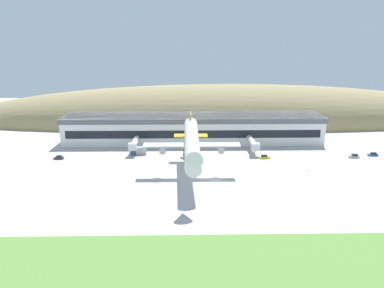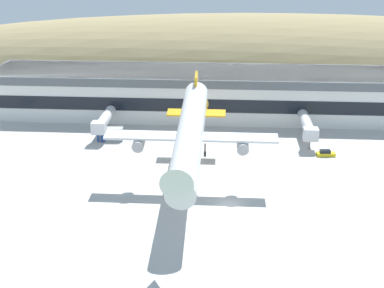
{
  "view_description": "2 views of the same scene",
  "coord_description": "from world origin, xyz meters",
  "px_view_note": "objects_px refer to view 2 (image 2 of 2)",
  "views": [
    {
      "loc": [
        -10.31,
        -118.1,
        44.68
      ],
      "look_at": [
        -7.67,
        4.61,
        11.79
      ],
      "focal_mm": 35.0,
      "sensor_mm": 36.0,
      "label": 1
    },
    {
      "loc": [
        -0.98,
        -89.52,
        46.92
      ],
      "look_at": [
        -7.24,
        4.05,
        10.45
      ],
      "focal_mm": 50.0,
      "sensor_mm": 36.0,
      "label": 2
    }
  ],
  "objects_px": {
    "jetway_0": "(104,120)",
    "jetway_1": "(307,126)",
    "cargo_airplane": "(190,134)",
    "fuel_truck": "(111,134)",
    "terminal_building": "(208,90)",
    "service_car_2": "(326,153)"
  },
  "relations": [
    {
      "from": "jetway_0",
      "to": "jetway_1",
      "type": "bearing_deg",
      "value": -0.71
    },
    {
      "from": "cargo_airplane",
      "to": "fuel_truck",
      "type": "bearing_deg",
      "value": 129.5
    },
    {
      "from": "jetway_1",
      "to": "fuel_truck",
      "type": "distance_m",
      "value": 48.15
    },
    {
      "from": "terminal_building",
      "to": "jetway_0",
      "type": "distance_m",
      "value": 31.6
    },
    {
      "from": "cargo_airplane",
      "to": "service_car_2",
      "type": "relative_size",
      "value": 12.69
    },
    {
      "from": "terminal_building",
      "to": "cargo_airplane",
      "type": "relative_size",
      "value": 2.19
    },
    {
      "from": "service_car_2",
      "to": "fuel_truck",
      "type": "bearing_deg",
      "value": 172.61
    },
    {
      "from": "terminal_building",
      "to": "cargo_airplane",
      "type": "height_order",
      "value": "cargo_airplane"
    },
    {
      "from": "fuel_truck",
      "to": "service_car_2",
      "type": "bearing_deg",
      "value": -7.39
    },
    {
      "from": "jetway_1",
      "to": "cargo_airplane",
      "type": "relative_size",
      "value": 0.31
    },
    {
      "from": "jetway_0",
      "to": "fuel_truck",
      "type": "relative_size",
      "value": 2.43
    },
    {
      "from": "fuel_truck",
      "to": "terminal_building",
      "type": "bearing_deg",
      "value": 43.54
    },
    {
      "from": "jetway_1",
      "to": "service_car_2",
      "type": "xyz_separation_m",
      "value": [
        3.18,
        -9.44,
        -3.39
      ]
    },
    {
      "from": "jetway_0",
      "to": "fuel_truck",
      "type": "distance_m",
      "value": 4.82
    },
    {
      "from": "cargo_airplane",
      "to": "fuel_truck",
      "type": "relative_size",
      "value": 8.55
    },
    {
      "from": "jetway_1",
      "to": "terminal_building",
      "type": "bearing_deg",
      "value": 142.48
    },
    {
      "from": "jetway_0",
      "to": "terminal_building",
      "type": "bearing_deg",
      "value": 36.07
    },
    {
      "from": "jetway_1",
      "to": "cargo_airplane",
      "type": "height_order",
      "value": "cargo_airplane"
    },
    {
      "from": "jetway_1",
      "to": "fuel_truck",
      "type": "xyz_separation_m",
      "value": [
        -48.0,
        -2.81,
        -2.45
      ]
    },
    {
      "from": "fuel_truck",
      "to": "jetway_1",
      "type": "bearing_deg",
      "value": 3.35
    },
    {
      "from": "terminal_building",
      "to": "fuel_truck",
      "type": "xyz_separation_m",
      "value": [
        -23.08,
        -21.94,
        -5.58
      ]
    },
    {
      "from": "cargo_airplane",
      "to": "jetway_0",
      "type": "bearing_deg",
      "value": 128.92
    }
  ]
}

